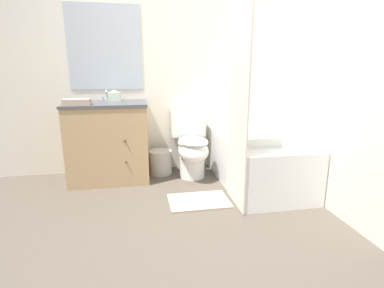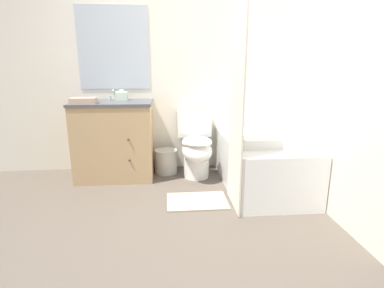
% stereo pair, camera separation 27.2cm
% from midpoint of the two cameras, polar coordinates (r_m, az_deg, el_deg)
% --- Properties ---
extents(ground_plane, '(14.00, 14.00, 0.00)m').
position_cam_midpoint_polar(ground_plane, '(2.42, -1.59, -16.71)').
color(ground_plane, brown).
extents(wall_back, '(8.00, 0.06, 2.50)m').
position_cam_midpoint_polar(wall_back, '(3.71, -5.90, 14.39)').
color(wall_back, silver).
rests_on(wall_back, ground_plane).
extents(wall_right, '(0.05, 2.62, 2.50)m').
position_cam_midpoint_polar(wall_right, '(3.25, 18.52, 13.71)').
color(wall_right, silver).
rests_on(wall_right, ground_plane).
extents(vanity_cabinet, '(0.87, 0.61, 0.88)m').
position_cam_midpoint_polar(vanity_cabinet, '(3.51, -17.75, 0.51)').
color(vanity_cabinet, tan).
rests_on(vanity_cabinet, ground_plane).
extents(sink_faucet, '(0.14, 0.12, 0.12)m').
position_cam_midpoint_polar(sink_faucet, '(3.60, -18.00, 8.40)').
color(sink_faucet, silver).
rests_on(sink_faucet, vanity_cabinet).
extents(toilet, '(0.40, 0.69, 0.74)m').
position_cam_midpoint_polar(toilet, '(3.46, -2.33, -0.50)').
color(toilet, white).
rests_on(toilet, ground_plane).
extents(bathtub, '(0.76, 1.40, 0.52)m').
position_cam_midpoint_polar(bathtub, '(3.33, 9.91, -3.04)').
color(bathtub, white).
rests_on(bathtub, ground_plane).
extents(shower_curtain, '(0.02, 0.48, 1.92)m').
position_cam_midpoint_polar(shower_curtain, '(2.62, 5.98, 8.06)').
color(shower_curtain, silver).
rests_on(shower_curtain, ground_plane).
extents(wastebasket, '(0.27, 0.27, 0.29)m').
position_cam_midpoint_polar(wastebasket, '(3.63, -8.17, -3.47)').
color(wastebasket, '#B7B2A8').
rests_on(wastebasket, ground_plane).
extents(tissue_box, '(0.13, 0.11, 0.12)m').
position_cam_midpoint_polar(tissue_box, '(3.56, -16.70, 8.67)').
color(tissue_box, silver).
rests_on(tissue_box, vanity_cabinet).
extents(hand_towel_folded, '(0.26, 0.16, 0.06)m').
position_cam_midpoint_polar(hand_towel_folded, '(3.31, -23.31, 7.38)').
color(hand_towel_folded, tan).
rests_on(hand_towel_folded, vanity_cabinet).
extents(bath_towel_folded, '(0.36, 0.21, 0.09)m').
position_cam_midpoint_polar(bath_towel_folded, '(2.89, 10.21, 0.51)').
color(bath_towel_folded, white).
rests_on(bath_towel_folded, bathtub).
extents(bath_mat, '(0.57, 0.40, 0.02)m').
position_cam_midpoint_polar(bath_mat, '(2.91, -1.43, -10.85)').
color(bath_mat, tan).
rests_on(bath_mat, ground_plane).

